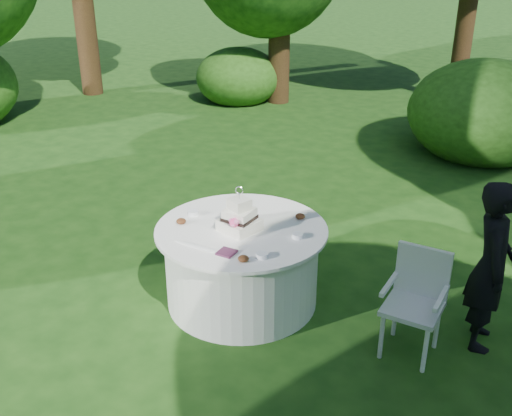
# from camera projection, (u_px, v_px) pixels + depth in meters

# --- Properties ---
(ground) EXTENTS (80.00, 80.00, 0.00)m
(ground) POSITION_uv_depth(u_px,v_px,m) (242.00, 300.00, 5.70)
(ground) COLOR #16390F
(ground) RESTS_ON ground
(napkins) EXTENTS (0.14, 0.14, 0.02)m
(napkins) POSITION_uv_depth(u_px,v_px,m) (227.00, 252.00, 4.95)
(napkins) COLOR #4A1F39
(napkins) RESTS_ON table
(feather_plume) EXTENTS (0.48, 0.07, 0.01)m
(feather_plume) POSITION_uv_depth(u_px,v_px,m) (198.00, 247.00, 5.04)
(feather_plume) COLOR white
(feather_plume) RESTS_ON table
(guest) EXTENTS (0.45, 0.59, 1.47)m
(guest) POSITION_uv_depth(u_px,v_px,m) (491.00, 266.00, 4.83)
(guest) COLOR black
(guest) RESTS_ON ground
(table) EXTENTS (1.56, 1.56, 0.77)m
(table) POSITION_uv_depth(u_px,v_px,m) (242.00, 265.00, 5.54)
(table) COLOR white
(table) RESTS_ON ground
(cake) EXTENTS (0.38, 0.38, 0.42)m
(cake) POSITION_uv_depth(u_px,v_px,m) (239.00, 218.00, 5.30)
(cake) COLOR silver
(cake) RESTS_ON table
(chair) EXTENTS (0.46, 0.45, 0.90)m
(chair) POSITION_uv_depth(u_px,v_px,m) (417.00, 295.00, 4.84)
(chair) COLOR silver
(chair) RESTS_ON ground
(votives) EXTENTS (1.16, 0.94, 0.04)m
(votives) POSITION_uv_depth(u_px,v_px,m) (247.00, 225.00, 5.39)
(votives) COLOR white
(votives) RESTS_ON table
(petal_cups) EXTENTS (1.00, 1.03, 0.05)m
(petal_cups) POSITION_uv_depth(u_px,v_px,m) (242.00, 231.00, 5.27)
(petal_cups) COLOR #562D16
(petal_cups) RESTS_ON table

